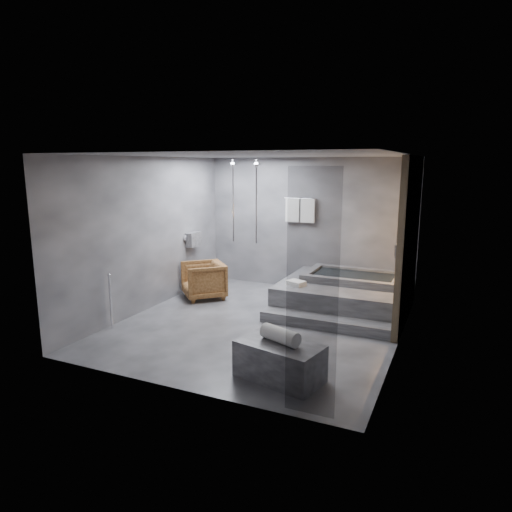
% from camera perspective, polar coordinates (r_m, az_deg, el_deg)
% --- Properties ---
extents(room, '(5.00, 5.04, 2.82)m').
position_cam_1_polar(room, '(7.50, 4.09, 4.24)').
color(room, '#313133').
rests_on(room, ground).
extents(tub_deck, '(2.20, 2.00, 0.50)m').
position_cam_1_polar(tub_deck, '(8.75, 10.76, -4.80)').
color(tub_deck, '#363639').
rests_on(tub_deck, ground).
extents(tub_step, '(2.20, 0.36, 0.18)m').
position_cam_1_polar(tub_step, '(7.71, 8.60, -8.22)').
color(tub_step, '#363639').
rests_on(tub_step, ground).
extents(concrete_bench, '(1.16, 0.80, 0.48)m').
position_cam_1_polar(concrete_bench, '(5.87, 2.96, -13.00)').
color(concrete_bench, '#323234').
rests_on(concrete_bench, ground).
extents(driftwood_chair, '(1.12, 1.12, 0.73)m').
position_cam_1_polar(driftwood_chair, '(9.25, -6.57, -3.02)').
color(driftwood_chair, '#412510').
rests_on(driftwood_chair, ground).
extents(rolled_towel, '(0.57, 0.37, 0.19)m').
position_cam_1_polar(rolled_towel, '(5.77, 3.04, -9.85)').
color(rolled_towel, silver).
rests_on(rolled_towel, concrete_bench).
extents(deck_towel, '(0.37, 0.32, 0.08)m').
position_cam_1_polar(deck_towel, '(8.33, 5.02, -3.38)').
color(deck_towel, white).
rests_on(deck_towel, tub_deck).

